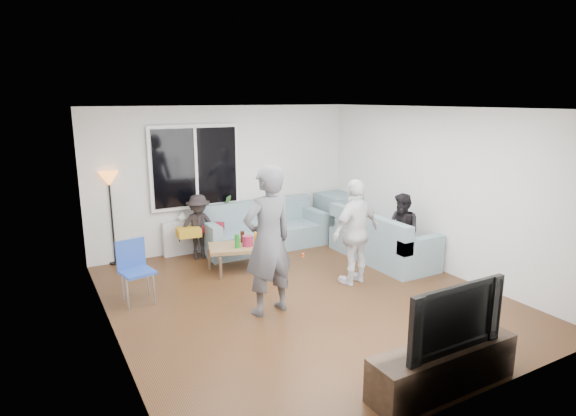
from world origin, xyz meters
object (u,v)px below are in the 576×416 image
player_left (268,241)px  spectator_right (402,231)px  television (447,314)px  side_chair (137,273)px  player_right (356,232)px  tv_console (443,367)px  spectator_back (199,227)px  sofa_back_section (264,226)px  sofa_right_section (383,236)px  coffee_table (244,257)px  floor_lamp (112,219)px

player_left → spectator_right: bearing=-178.3°
spectator_right → television: 3.36m
player_left → side_chair: bearing=-46.1°
player_right → tv_console: 2.78m
television → spectator_back: bearing=99.2°
sofa_back_section → sofa_right_section: same height
sofa_back_section → tv_console: sofa_back_section is taller
side_chair → player_left: bearing=-49.7°
spectator_back → tv_console: 4.87m
coffee_table → television: 3.99m
coffee_table → spectator_back: spectator_back is taller
coffee_table → television: (0.32, -3.94, 0.57)m
sofa_back_section → television: television is taller
player_left → player_right: size_ratio=1.22×
sofa_back_section → player_right: 2.27m
sofa_back_section → tv_console: size_ratio=1.44×
sofa_back_section → floor_lamp: size_ratio=1.47×
player_left → television: bearing=99.4°
player_right → spectator_right: bearing=176.9°
sofa_right_section → tv_console: bearing=148.6°
player_right → spectator_back: size_ratio=1.41×
player_right → television: bearing=59.3°
side_chair → spectator_back: bearing=34.6°
tv_console → player_right: bearing=70.9°
sofa_back_section → coffee_table: 1.17m
floor_lamp → spectator_back: bearing=-17.6°
sofa_back_section → player_right: player_right is taller
television → sofa_right_section: bearing=58.6°
sofa_right_section → player_left: 2.86m
spectator_back → coffee_table: bearing=-60.1°
sofa_right_section → tv_console: size_ratio=1.25×
spectator_back → player_right: bearing=-51.0°
floor_lamp → tv_console: 5.66m
spectator_back → tv_console: size_ratio=0.71×
sofa_right_section → player_right: size_ratio=1.26×
floor_lamp → tv_console: (2.11, -5.22, -0.56)m
player_left → spectator_right: player_left is taller
side_chair → spectator_back: size_ratio=0.76×
sofa_back_section → spectator_right: spectator_right is taller
sofa_right_section → player_right: (-1.06, -0.63, 0.37)m
sofa_right_section → tv_console: 3.76m
sofa_back_section → spectator_right: bearing=-53.8°
spectator_right → tv_console: size_ratio=0.77×
sofa_back_section → sofa_right_section: (1.49, -1.57, 0.00)m
sofa_back_section → player_left: player_left is taller
floor_lamp → player_right: 4.01m
side_chair → player_right: bearing=-27.0°
tv_console → side_chair: bearing=121.7°
player_right → television: size_ratio=1.39×
sofa_right_section → floor_lamp: bearing=63.6°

